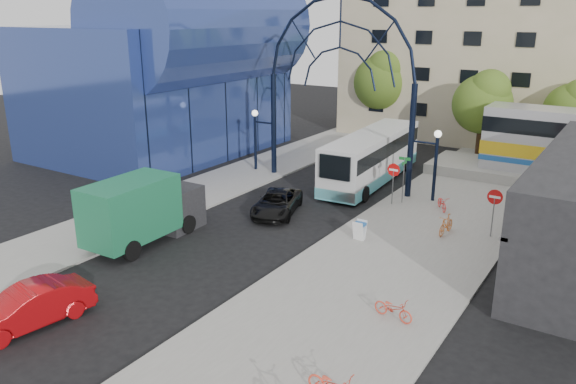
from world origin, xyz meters
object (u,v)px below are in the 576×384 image
Objects in this scene: bike_near_b at (446,225)px; stop_sign at (393,174)px; black_suv at (277,203)px; gateway_arch at (340,53)px; green_truck at (144,209)px; street_name_sign at (404,170)px; bike_far_a at (393,309)px; tree_north_a at (484,101)px; red_sedan at (28,307)px; tree_north_b at (383,79)px; do_not_enter_sign at (494,202)px; city_bus at (372,156)px; bike_near_a at (442,203)px; sandwich_board at (360,228)px; tree_north_c at (574,108)px.

stop_sign is at bearing 149.67° from bike_near_b.
black_suv is at bearing -163.72° from bike_near_b.
gateway_arch is 10.43m from black_suv.
street_name_sign is at bearing 52.71° from green_truck.
gateway_arch is 19.15m from bike_far_a.
tree_north_a is 4.15× the size of bike_near_b.
green_truck is 15.25m from bike_near_b.
gateway_arch is 8.08× the size of bike_near_b.
gateway_arch reaches higher than tree_north_a.
tree_north_b is at bearing 103.72° from red_sedan.
bike_near_b is at bearing -155.66° from do_not_enter_sign.
street_name_sign is 13.59m from tree_north_a.
tree_north_b reaches higher than bike_far_a.
city_bus reaches higher than stop_sign.
black_suv is at bearing -178.49° from bike_near_a.
gateway_arch is at bearing 43.90° from bike_far_a.
city_bus is (1.54, 2.13, -6.84)m from gateway_arch.
green_truck reaches higher than bike_far_a.
tree_north_b is at bearing 117.65° from street_name_sign.
stop_sign is 1.62× the size of bike_near_a.
street_name_sign is 13.79m from bike_far_a.
street_name_sign is (-5.80, 2.60, 0.15)m from do_not_enter_sign.
gateway_arch reaches higher than black_suv.
street_name_sign is 1.76× the size of bike_far_a.
bike_near_b is at bearing -35.00° from stop_sign.
green_truck is (-9.61, -25.59, -2.95)m from tree_north_a.
green_truck reaches higher than sandwich_board.
green_truck is at bearing -89.24° from tree_north_b.
tree_north_a is at bearing 84.58° from stop_sign.
bike_near_b reaches higher than bike_far_a.
tree_north_c is at bearing 40.08° from bike_near_a.
tree_north_a reaches higher than green_truck.
street_name_sign is at bearing 26.25° from black_suv.
red_sedan is (-13.14, -35.63, -3.52)m from tree_north_c.
street_name_sign reaches higher than red_sedan.
sandwich_board is 0.15× the size of tree_north_c.
tree_north_a is at bearing 17.24° from bike_far_a.
tree_north_b reaches higher than bike_near_b.
sandwich_board is at bearing -68.41° from tree_north_b.
do_not_enter_sign is 0.38× the size of tree_north_c.
bike_near_b is (-3.15, -18.85, -3.65)m from tree_north_c.
bike_near_b is at bearing -58.36° from tree_north_b.
black_suv is at bearing -91.53° from gateway_arch.
bike_far_a is (8.46, -16.37, -1.18)m from city_bus.
green_truck is at bearing -125.31° from street_name_sign.
city_bus reaches higher than street_name_sign.
tree_north_c reaches higher than green_truck.
tree_north_c reaches higher than bike_near_a.
green_truck reaches higher than do_not_enter_sign.
black_suv is 12.61m from bike_far_a.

